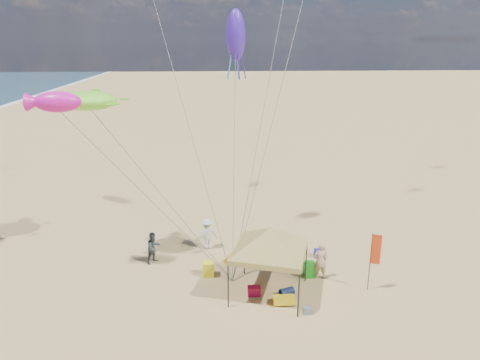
% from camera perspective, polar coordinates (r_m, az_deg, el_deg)
% --- Properties ---
extents(ground, '(280.00, 280.00, 0.00)m').
position_cam_1_polar(ground, '(20.36, 0.55, -13.38)').
color(ground, tan).
rests_on(ground, ground).
extents(canopy_tent, '(5.45, 5.45, 3.52)m').
position_cam_1_polar(canopy_tent, '(18.59, 3.83, -6.40)').
color(canopy_tent, black).
rests_on(canopy_tent, ground).
extents(feather_flag, '(0.39, 0.16, 2.68)m').
position_cam_1_polar(feather_flag, '(20.08, 16.68, -8.79)').
color(feather_flag, black).
rests_on(feather_flag, ground).
extents(cooler_red, '(0.54, 0.38, 0.38)m').
position_cam_1_polar(cooler_red, '(19.72, 1.80, -13.85)').
color(cooler_red, '#A90D36').
rests_on(cooler_red, ground).
extents(cooler_blue, '(0.54, 0.38, 0.38)m').
position_cam_1_polar(cooler_blue, '(23.15, 10.06, -9.12)').
color(cooler_blue, '#1514A3').
rests_on(cooler_blue, ground).
extents(bag_navy, '(0.69, 0.54, 0.36)m').
position_cam_1_polar(bag_navy, '(19.77, 5.94, -13.91)').
color(bag_navy, '#0C1536').
rests_on(bag_navy, ground).
extents(bag_orange, '(0.54, 0.69, 0.36)m').
position_cam_1_polar(bag_orange, '(22.26, -1.34, -9.99)').
color(bag_orange, orange).
rests_on(bag_orange, ground).
extents(chair_green, '(0.50, 0.50, 0.70)m').
position_cam_1_polar(chair_green, '(21.25, 8.74, -11.10)').
color(chair_green, '#1D931A').
rests_on(chair_green, ground).
extents(chair_yellow, '(0.50, 0.50, 0.70)m').
position_cam_1_polar(chair_yellow, '(21.10, -4.02, -11.16)').
color(chair_yellow, yellow).
rests_on(chair_yellow, ground).
extents(crate_grey, '(0.34, 0.30, 0.28)m').
position_cam_1_polar(crate_grey, '(18.79, 8.54, -15.98)').
color(crate_grey, slate).
rests_on(crate_grey, ground).
extents(beach_cart, '(0.90, 0.50, 0.24)m').
position_cam_1_polar(beach_cart, '(19.20, 5.61, -14.86)').
color(beach_cart, yellow).
rests_on(beach_cart, ground).
extents(person_near_a, '(0.69, 0.50, 1.75)m').
position_cam_1_polar(person_near_a, '(20.92, 10.11, -10.03)').
color(person_near_a, tan).
rests_on(person_near_a, ground).
extents(person_near_b, '(0.96, 0.96, 1.57)m').
position_cam_1_polar(person_near_b, '(22.40, -10.87, -8.41)').
color(person_near_b, '#343F48').
rests_on(person_near_b, ground).
extents(person_near_c, '(1.18, 0.84, 1.65)m').
position_cam_1_polar(person_near_c, '(23.47, -4.20, -6.79)').
color(person_near_c, beige).
rests_on(person_near_c, ground).
extents(turtle_kite, '(2.97, 2.58, 0.86)m').
position_cam_1_polar(turtle_kite, '(21.53, -18.70, 9.48)').
color(turtle_kite, '#74E331').
rests_on(turtle_kite, ground).
extents(fish_kite, '(2.03, 1.16, 0.86)m').
position_cam_1_polar(fish_kite, '(20.18, -22.10, 9.14)').
color(fish_kite, '#CE139A').
rests_on(fish_kite, ground).
extents(squid_kite, '(1.25, 1.25, 2.58)m').
position_cam_1_polar(squid_kite, '(23.97, -0.55, 17.85)').
color(squid_kite, '#3B1CAB').
rests_on(squid_kite, ground).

